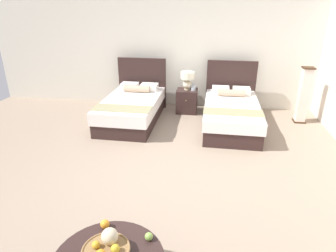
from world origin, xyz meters
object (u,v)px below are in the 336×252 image
bed_near_window (133,107)px  loose_apple (149,236)px  vase (193,88)px  fruit_bowl (107,249)px  loose_orange (105,224)px  table_lamp (188,79)px  bed_near_corner (231,112)px  nightstand (187,101)px  floor_lamp_corner (303,95)px

bed_near_window → loose_apple: bearing=-73.1°
vase → fruit_bowl: (-0.42, -4.79, -0.12)m
bed_near_window → loose_orange: bed_near_window is taller
bed_near_window → table_lamp: size_ratio=4.99×
bed_near_corner → vase: bed_near_corner is taller
bed_near_corner → loose_apple: (-0.95, -3.90, 0.17)m
nightstand → table_lamp: (0.00, 0.02, 0.53)m
table_lamp → loose_apple: bearing=-89.5°
table_lamp → fruit_bowl: size_ratio=1.00×
bed_near_corner → floor_lamp_corner: floor_lamp_corner is taller
nightstand → loose_apple: nightstand is taller
bed_near_corner → nightstand: bed_near_corner is taller
bed_near_window → floor_lamp_corner: bearing=6.8°
fruit_bowl → vase: bearing=85.0°
bed_near_window → fruit_bowl: 4.22m
bed_near_window → vase: bed_near_window is taller
nightstand → bed_near_corner: bearing=-35.1°
loose_orange → nightstand: bearing=84.9°
loose_orange → loose_apple: bearing=-11.3°
fruit_bowl → floor_lamp_corner: size_ratio=0.35×
vase → floor_lamp_corner: 2.37m
bed_near_window → loose_apple: (1.18, -3.90, 0.16)m
fruit_bowl → loose_orange: (-0.13, 0.32, -0.02)m
bed_near_window → bed_near_corner: size_ratio=0.96×
bed_near_window → bed_near_corner: (2.13, 0.00, -0.01)m
nightstand → loose_orange: size_ratio=6.13×
vase → floor_lamp_corner: size_ratio=0.11×
loose_orange → floor_lamp_corner: bearing=55.5°
bed_near_window → table_lamp: bed_near_window is taller
bed_near_corner → fruit_bowl: size_ratio=5.20×
table_lamp → floor_lamp_corner: size_ratio=0.35×
bed_near_corner → vase: bearing=142.3°
table_lamp → floor_lamp_corner: bearing=-6.5°
nightstand → vase: bearing=-15.5°
bed_near_corner → table_lamp: 1.32m
vase → nightstand: bearing=164.5°
bed_near_corner → fruit_bowl: 4.32m
nightstand → fruit_bowl: bearing=-93.3°
bed_near_window → loose_orange: (0.73, -3.81, 0.17)m
table_lamp → vase: table_lamp is taller
bed_near_window → nightstand: bearing=31.6°
fruit_bowl → floor_lamp_corner: floor_lamp_corner is taller
nightstand → vase: 0.37m
loose_orange → vase: bearing=83.0°
bed_near_corner → vase: 1.12m
fruit_bowl → loose_apple: (0.32, 0.23, -0.03)m
vase → loose_apple: 4.56m
bed_near_window → fruit_bowl: (0.86, -4.13, 0.19)m
fruit_bowl → table_lamp: bearing=86.7°
table_lamp → fruit_bowl: 4.86m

